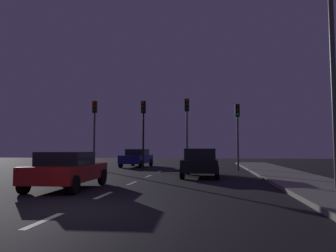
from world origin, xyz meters
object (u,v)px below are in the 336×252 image
Objects in this scene: traffic_signal_center_left at (143,122)px; street_lamp_right at (324,61)px; traffic_signal_center_right at (187,120)px; car_stopped_ahead at (201,163)px; traffic_signal_far_left at (94,121)px; car_oncoming_far at (137,158)px; car_adjacent_lane at (67,170)px; traffic_signal_far_right at (238,124)px.

street_lamp_right reaches higher than traffic_signal_center_left.
car_stopped_ahead is at bearing -78.17° from traffic_signal_center_right.
traffic_signal_far_left is 5.44m from car_oncoming_far.
car_stopped_ahead is 0.98× the size of car_adjacent_lane.
traffic_signal_center_left is at bearing -0.00° from traffic_signal_far_left.
car_oncoming_far is at bearing 59.85° from traffic_signal_far_left.
traffic_signal_far_left is 17.00m from street_lamp_right.
traffic_signal_center_right reaches higher than car_oncoming_far.
traffic_signal_far_left is 1.00× the size of traffic_signal_center_right.
car_stopped_ahead is 8.33m from street_lamp_right.
traffic_signal_far_left is 3.75m from traffic_signal_center_left.
traffic_signal_center_left is 11.81m from car_adjacent_lane.
car_adjacent_lane is at bearing -122.52° from traffic_signal_far_right.
car_stopped_ahead reaches higher than car_oncoming_far.
traffic_signal_center_right reaches higher than car_stopped_ahead.
car_oncoming_far is at bearing 121.26° from car_stopped_ahead.
car_oncoming_far is (2.34, 4.02, -2.81)m from traffic_signal_far_left.
traffic_signal_far_right is at bearing -0.01° from traffic_signal_center_left.
car_stopped_ahead is (8.11, -5.48, -2.81)m from traffic_signal_far_left.
car_adjacent_lane is at bearing -86.65° from car_oncoming_far.
traffic_signal_far_right is (10.55, -0.00, -0.28)m from traffic_signal_far_left.
traffic_signal_far_left is 10.56m from traffic_signal_far_right.
traffic_signal_center_left reaches higher than car_stopped_ahead.
traffic_signal_far_right is 6.51m from car_stopped_ahead.
traffic_signal_center_left is at bearing 128.50° from car_stopped_ahead.
traffic_signal_center_left is 0.65× the size of street_lamp_right.
car_stopped_ahead is at bearing -34.06° from traffic_signal_far_left.
street_lamp_right reaches higher than car_stopped_ahead.
car_stopped_ahead is (-2.44, -5.48, -2.53)m from traffic_signal_far_right.
car_adjacent_lane is 0.56× the size of street_lamp_right.
car_oncoming_far is at bearing 93.35° from car_adjacent_lane.
street_lamp_right is (8.95, -11.25, 1.10)m from traffic_signal_center_left.
traffic_signal_far_left is 1.01× the size of traffic_signal_center_left.
car_stopped_ahead is at bearing -51.50° from traffic_signal_center_left.
traffic_signal_far_left is at bearing 180.00° from traffic_signal_center_left.
traffic_signal_far_right reaches higher than car_adjacent_lane.
traffic_signal_far_right is at bearing -0.02° from traffic_signal_center_right.
traffic_signal_center_left is 5.08m from car_oncoming_far.
car_oncoming_far is (-4.62, 4.02, -2.83)m from traffic_signal_center_right.
traffic_signal_center_right is at bearing 117.03° from street_lamp_right.
traffic_signal_center_right is (3.21, 0.00, 0.06)m from traffic_signal_center_left.
car_oncoming_far is at bearing 138.95° from traffic_signal_center_right.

